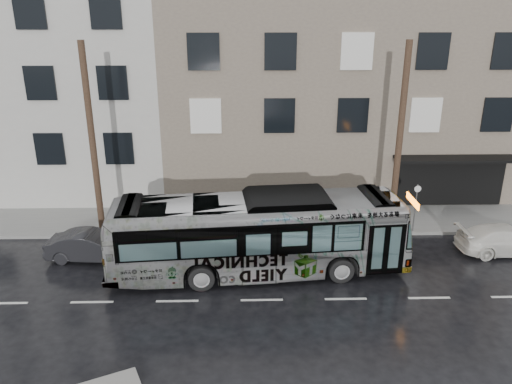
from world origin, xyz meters
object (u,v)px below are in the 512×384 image
(utility_pole_front, at_px, (399,142))
(bus, at_px, (258,234))
(dark_sedan, at_px, (92,246))
(sign_post, at_px, (415,208))
(utility_pole_rear, at_px, (93,143))
(white_sedan, at_px, (506,239))

(utility_pole_front, height_order, bus, utility_pole_front)
(bus, xyz_separation_m, dark_sedan, (-7.22, 1.25, -1.06))
(utility_pole_front, relative_size, sign_post, 3.75)
(utility_pole_rear, bearing_deg, white_sedan, -6.37)
(utility_pole_front, relative_size, utility_pole_rear, 1.00)
(utility_pole_rear, distance_m, white_sedan, 19.17)
(utility_pole_rear, bearing_deg, dark_sedan, -85.27)
(white_sedan, bearing_deg, bus, 95.63)
(utility_pole_rear, height_order, bus, utility_pole_rear)
(white_sedan, height_order, dark_sedan, dark_sedan)
(utility_pole_front, distance_m, bus, 8.05)
(utility_pole_front, distance_m, utility_pole_rear, 14.00)
(utility_pole_rear, distance_m, bus, 8.74)
(sign_post, height_order, white_sedan, sign_post)
(dark_sedan, bearing_deg, white_sedan, -85.31)
(bus, xyz_separation_m, white_sedan, (11.22, 1.49, -1.06))
(bus, bearing_deg, utility_pole_front, -66.67)
(utility_pole_rear, distance_m, dark_sedan, 4.63)
(utility_pole_front, distance_m, white_sedan, 6.47)
(white_sedan, bearing_deg, utility_pole_front, 63.87)
(sign_post, bearing_deg, bus, -155.09)
(utility_pole_rear, xyz_separation_m, white_sedan, (18.63, -2.08, -4.01))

